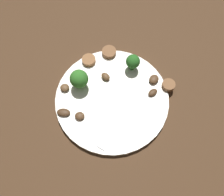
{
  "coord_description": "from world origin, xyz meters",
  "views": [
    {
      "loc": [
        0.2,
        0.12,
        0.55
      ],
      "look_at": [
        0.0,
        0.0,
        0.01
      ],
      "focal_mm": 39.9,
      "sensor_mm": 36.0,
      "label": 1
    }
  ],
  "objects_px": {
    "broccoli_floret_0": "(134,62)",
    "sausage_slice_0": "(168,85)",
    "mushroom_5": "(64,113)",
    "mushroom_3": "(153,93)",
    "sausage_slice_2": "(89,60)",
    "broccoli_floret_1": "(79,79)",
    "mushroom_0": "(154,79)",
    "mushroom_1": "(80,116)",
    "mushroom_4": "(106,77)",
    "sausage_slice_1": "(109,52)",
    "mushroom_2": "(65,88)",
    "fork": "(118,120)",
    "plate": "(112,99)"
  },
  "relations": [
    {
      "from": "broccoli_floret_0",
      "to": "sausage_slice_0",
      "type": "bearing_deg",
      "value": 91.2
    },
    {
      "from": "sausage_slice_0",
      "to": "mushroom_5",
      "type": "bearing_deg",
      "value": -42.63
    },
    {
      "from": "mushroom_3",
      "to": "sausage_slice_2",
      "type": "bearing_deg",
      "value": -88.3
    },
    {
      "from": "broccoli_floret_1",
      "to": "sausage_slice_2",
      "type": "relative_size",
      "value": 1.69
    },
    {
      "from": "broccoli_floret_0",
      "to": "mushroom_0",
      "type": "bearing_deg",
      "value": 87.53
    },
    {
      "from": "mushroom_1",
      "to": "mushroom_4",
      "type": "xyz_separation_m",
      "value": [
        -0.12,
        -0.0,
        0.0
      ]
    },
    {
      "from": "broccoli_floret_1",
      "to": "mushroom_5",
      "type": "distance_m",
      "value": 0.08
    },
    {
      "from": "sausage_slice_1",
      "to": "mushroom_2",
      "type": "distance_m",
      "value": 0.15
    },
    {
      "from": "sausage_slice_2",
      "to": "mushroom_4",
      "type": "xyz_separation_m",
      "value": [
        0.02,
        0.06,
        0.0
      ]
    },
    {
      "from": "fork",
      "to": "sausage_slice_0",
      "type": "xyz_separation_m",
      "value": [
        -0.14,
        0.06,
        0.0
      ]
    },
    {
      "from": "sausage_slice_0",
      "to": "mushroom_4",
      "type": "xyz_separation_m",
      "value": [
        0.06,
        -0.14,
        0.0
      ]
    },
    {
      "from": "plate",
      "to": "broccoli_floret_0",
      "type": "distance_m",
      "value": 0.1
    },
    {
      "from": "sausage_slice_1",
      "to": "sausage_slice_0",
      "type": "bearing_deg",
      "value": 88.21
    },
    {
      "from": "plate",
      "to": "sausage_slice_2",
      "type": "relative_size",
      "value": 7.95
    },
    {
      "from": "sausage_slice_0",
      "to": "mushroom_4",
      "type": "relative_size",
      "value": 1.32
    },
    {
      "from": "broccoli_floret_1",
      "to": "mushroom_2",
      "type": "distance_m",
      "value": 0.05
    },
    {
      "from": "broccoli_floret_0",
      "to": "mushroom_1",
      "type": "bearing_deg",
      "value": -13.25
    },
    {
      "from": "fork",
      "to": "mushroom_3",
      "type": "height_order",
      "value": "mushroom_3"
    },
    {
      "from": "sausage_slice_0",
      "to": "sausage_slice_1",
      "type": "relative_size",
      "value": 0.87
    },
    {
      "from": "plate",
      "to": "mushroom_5",
      "type": "bearing_deg",
      "value": -39.27
    },
    {
      "from": "broccoli_floret_0",
      "to": "mushroom_0",
      "type": "relative_size",
      "value": 1.82
    },
    {
      "from": "mushroom_5",
      "to": "sausage_slice_1",
      "type": "bearing_deg",
      "value": 179.29
    },
    {
      "from": "sausage_slice_2",
      "to": "mushroom_5",
      "type": "distance_m",
      "value": 0.15
    },
    {
      "from": "fork",
      "to": "plate",
      "type": "bearing_deg",
      "value": -134.4
    },
    {
      "from": "mushroom_2",
      "to": "mushroom_4",
      "type": "relative_size",
      "value": 0.91
    },
    {
      "from": "sausage_slice_1",
      "to": "plate",
      "type": "bearing_deg",
      "value": 35.0
    },
    {
      "from": "broccoli_floret_1",
      "to": "sausage_slice_0",
      "type": "height_order",
      "value": "broccoli_floret_1"
    },
    {
      "from": "mushroom_5",
      "to": "mushroom_3",
      "type": "bearing_deg",
      "value": 135.27
    },
    {
      "from": "sausage_slice_1",
      "to": "broccoli_floret_0",
      "type": "bearing_deg",
      "value": 84.41
    },
    {
      "from": "mushroom_1",
      "to": "mushroom_5",
      "type": "relative_size",
      "value": 0.72
    },
    {
      "from": "broccoli_floret_0",
      "to": "mushroom_0",
      "type": "xyz_separation_m",
      "value": [
        0.0,
        0.06,
        -0.02
      ]
    },
    {
      "from": "sausage_slice_1",
      "to": "mushroom_4",
      "type": "relative_size",
      "value": 1.52
    },
    {
      "from": "sausage_slice_2",
      "to": "mushroom_1",
      "type": "distance_m",
      "value": 0.15
    },
    {
      "from": "broccoli_floret_0",
      "to": "mushroom_1",
      "type": "relative_size",
      "value": 2.19
    },
    {
      "from": "mushroom_2",
      "to": "mushroom_5",
      "type": "bearing_deg",
      "value": 33.36
    },
    {
      "from": "broccoli_floret_1",
      "to": "mushroom_1",
      "type": "relative_size",
      "value": 2.58
    },
    {
      "from": "fork",
      "to": "mushroom_1",
      "type": "relative_size",
      "value": 8.12
    },
    {
      "from": "broccoli_floret_1",
      "to": "sausage_slice_1",
      "type": "bearing_deg",
      "value": 175.34
    },
    {
      "from": "sausage_slice_1",
      "to": "mushroom_5",
      "type": "distance_m",
      "value": 0.19
    },
    {
      "from": "broccoli_floret_0",
      "to": "mushroom_2",
      "type": "bearing_deg",
      "value": -39.89
    },
    {
      "from": "mushroom_2",
      "to": "fork",
      "type": "bearing_deg",
      "value": 89.62
    },
    {
      "from": "mushroom_0",
      "to": "mushroom_2",
      "type": "bearing_deg",
      "value": -52.43
    },
    {
      "from": "fork",
      "to": "mushroom_3",
      "type": "bearing_deg",
      "value": 160.41
    },
    {
      "from": "broccoli_floret_0",
      "to": "fork",
      "type": "bearing_deg",
      "value": 15.53
    },
    {
      "from": "plate",
      "to": "mushroom_2",
      "type": "height_order",
      "value": "mushroom_2"
    },
    {
      "from": "broccoli_floret_1",
      "to": "sausage_slice_2",
      "type": "xyz_separation_m",
      "value": [
        -0.07,
        -0.02,
        -0.03
      ]
    },
    {
      "from": "sausage_slice_0",
      "to": "mushroom_5",
      "type": "relative_size",
      "value": 1.01
    },
    {
      "from": "broccoli_floret_1",
      "to": "mushroom_3",
      "type": "xyz_separation_m",
      "value": [
        -0.07,
        0.16,
        -0.03
      ]
    },
    {
      "from": "mushroom_4",
      "to": "sausage_slice_1",
      "type": "bearing_deg",
      "value": -154.88
    },
    {
      "from": "plate",
      "to": "broccoli_floret_1",
      "type": "xyz_separation_m",
      "value": [
        0.01,
        -0.08,
        0.04
      ]
    }
  ]
}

